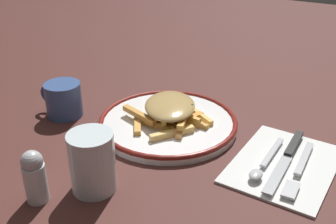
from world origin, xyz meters
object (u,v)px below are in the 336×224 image
(fork, at_px, (300,168))
(salt_shaker, at_px, (34,176))
(plate, at_px, (168,122))
(spoon, at_px, (263,165))
(knife, at_px, (288,155))
(coffee_mug, at_px, (63,99))
(napkin, at_px, (284,164))
(fries_heap, at_px, (171,110))
(water_glass, at_px, (92,162))

(fork, xyz_separation_m, salt_shaker, (0.35, 0.26, 0.03))
(plate, bearing_deg, spoon, 163.82)
(knife, height_order, spoon, spoon)
(knife, bearing_deg, coffee_mug, 5.77)
(fork, xyz_separation_m, spoon, (0.06, 0.02, 0.00))
(spoon, distance_m, coffee_mug, 0.44)
(napkin, height_order, spoon, spoon)
(knife, height_order, salt_shaker, salt_shaker)
(fries_heap, relative_size, napkin, 0.91)
(fries_heap, bearing_deg, coffee_mug, 14.96)
(napkin, relative_size, knife, 1.05)
(plate, xyz_separation_m, salt_shaker, (0.07, 0.30, 0.03))
(knife, distance_m, spoon, 0.06)
(napkin, distance_m, knife, 0.02)
(napkin, bearing_deg, salt_shaker, 40.24)
(water_glass, height_order, coffee_mug, water_glass)
(napkin, xyz_separation_m, coffee_mug, (0.47, 0.03, 0.03))
(napkin, height_order, knife, knife)
(napkin, xyz_separation_m, fork, (-0.03, 0.01, 0.01))
(fries_heap, bearing_deg, salt_shaker, 75.64)
(plate, relative_size, knife, 1.35)
(fries_heap, bearing_deg, water_glass, 85.99)
(napkin, distance_m, spoon, 0.05)
(fries_heap, xyz_separation_m, spoon, (-0.21, 0.07, -0.02))
(fries_heap, bearing_deg, napkin, 172.39)
(napkin, relative_size, coffee_mug, 2.18)
(napkin, bearing_deg, spoon, 49.25)
(fries_heap, xyz_separation_m, salt_shaker, (0.08, 0.30, 0.01))
(fries_heap, distance_m, coffee_mug, 0.24)
(plate, distance_m, spoon, 0.23)
(fork, distance_m, water_glass, 0.35)
(water_glass, relative_size, coffee_mug, 0.99)
(fries_heap, bearing_deg, knife, 176.84)
(plate, relative_size, napkin, 1.28)
(fork, height_order, salt_shaker, salt_shaker)
(water_glass, bearing_deg, plate, -93.01)
(salt_shaker, bearing_deg, coffee_mug, -58.04)
(spoon, bearing_deg, water_glass, 36.78)
(water_glass, bearing_deg, knife, -139.09)
(fries_heap, bearing_deg, fork, 170.63)
(fries_heap, height_order, water_glass, water_glass)
(fries_heap, height_order, knife, fries_heap)
(knife, bearing_deg, fork, 131.28)
(fries_heap, xyz_separation_m, coffee_mug, (0.23, 0.06, -0.00))
(knife, relative_size, spoon, 1.38)
(plate, height_order, fork, plate)
(plate, relative_size, salt_shaker, 3.20)
(coffee_mug, bearing_deg, water_glass, 140.06)
(fries_heap, bearing_deg, spoon, 162.40)
(plate, relative_size, water_glass, 2.82)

